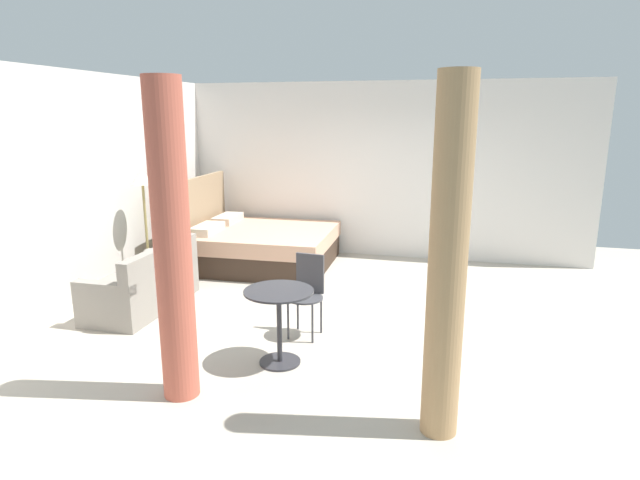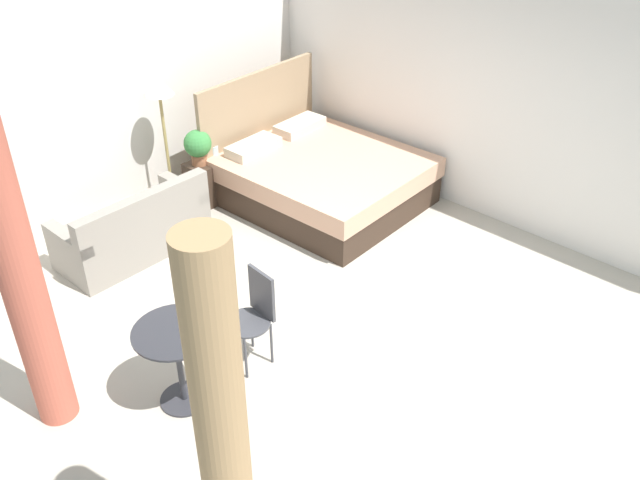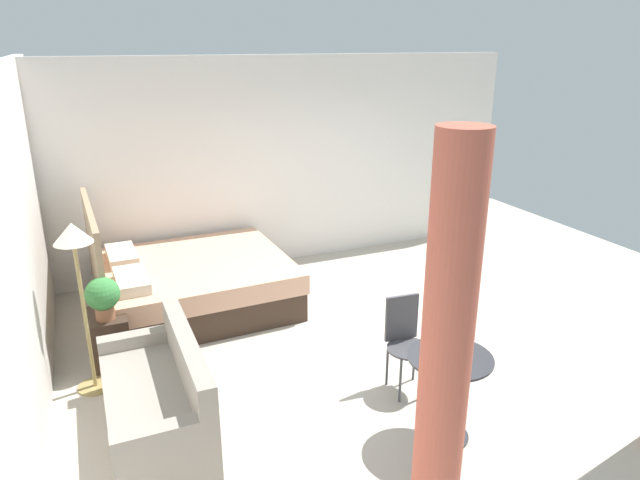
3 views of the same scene
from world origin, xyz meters
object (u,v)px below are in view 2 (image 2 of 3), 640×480
(bed, at_px, (320,176))
(potted_plant, at_px, (198,145))
(couch, at_px, (134,230))
(nightstand, at_px, (209,181))
(floor_lamp, at_px, (161,104))
(vase, at_px, (214,152))
(cafe_chair_near_window, at_px, (255,310))
(balcony_table, at_px, (178,353))

(bed, bearing_deg, potted_plant, 136.03)
(bed, height_order, couch, bed)
(nightstand, height_order, floor_lamp, floor_lamp)
(nightstand, xyz_separation_m, vase, (0.12, 0.00, 0.35))
(bed, height_order, cafe_chair_near_window, bed)
(potted_plant, distance_m, cafe_chair_near_window, 2.88)
(potted_plant, height_order, balcony_table, potted_plant)
(couch, height_order, vase, couch)
(nightstand, height_order, balcony_table, balcony_table)
(bed, relative_size, nightstand, 4.23)
(potted_plant, height_order, vase, potted_plant)
(vase, distance_m, balcony_table, 3.41)
(balcony_table, bearing_deg, vase, 45.08)
(floor_lamp, bearing_deg, balcony_table, -125.82)
(couch, xyz_separation_m, vase, (1.40, 0.30, 0.33))
(potted_plant, height_order, floor_lamp, floor_lamp)
(bed, relative_size, couch, 1.42)
(potted_plant, bearing_deg, couch, -165.42)
(couch, relative_size, floor_lamp, 0.98)
(vase, bearing_deg, nightstand, -178.60)
(couch, distance_m, floor_lamp, 1.44)
(vase, distance_m, cafe_chair_near_window, 2.97)
(bed, bearing_deg, floor_lamp, 139.06)
(couch, xyz_separation_m, floor_lamp, (0.86, 0.48, 1.05))
(balcony_table, bearing_deg, potted_plant, 47.93)
(vase, bearing_deg, floor_lamp, 161.18)
(couch, distance_m, cafe_chair_near_window, 2.21)
(couch, relative_size, balcony_table, 2.12)
(couch, bearing_deg, bed, -17.16)
(bed, distance_m, balcony_table, 3.52)
(bed, distance_m, couch, 2.30)
(vase, distance_m, floor_lamp, 0.91)
(potted_plant, xyz_separation_m, balcony_table, (-2.19, -2.42, -0.25))
(vase, xyz_separation_m, balcony_table, (-2.41, -2.41, -0.09))
(potted_plant, relative_size, cafe_chair_near_window, 0.48)
(cafe_chair_near_window, bearing_deg, bed, 31.62)
(bed, bearing_deg, cafe_chair_near_window, -148.38)
(cafe_chair_near_window, bearing_deg, vase, 56.48)
(couch, bearing_deg, floor_lamp, 29.00)
(nightstand, distance_m, potted_plant, 0.52)
(bed, xyz_separation_m, vase, (-0.80, 0.97, 0.28))
(bed, height_order, nightstand, bed)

